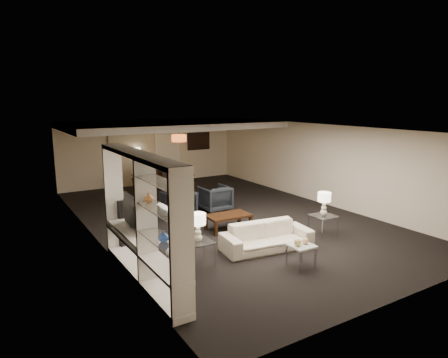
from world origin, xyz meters
name	(u,v)px	position (x,y,z in m)	size (l,w,h in m)	color
floor	(224,217)	(0.00, 0.00, 0.00)	(11.00, 11.00, 0.00)	black
ceiling	(224,128)	(0.00, 0.00, 2.50)	(7.00, 11.00, 0.02)	silver
wall_back	(150,152)	(0.00, 5.50, 1.25)	(7.00, 0.02, 2.50)	beige
wall_front	(404,228)	(0.00, -5.50, 1.25)	(7.00, 0.02, 2.50)	beige
wall_left	(94,188)	(-3.50, 0.00, 1.25)	(0.02, 11.00, 2.50)	beige
wall_right	(317,163)	(3.50, 0.00, 1.25)	(0.02, 11.00, 2.50)	beige
ceiling_soffit	(171,125)	(0.00, 3.50, 2.40)	(7.00, 4.00, 0.20)	silver
curtains	(129,155)	(-0.90, 5.42, 1.20)	(1.50, 0.12, 2.40)	beige
door	(168,155)	(0.70, 5.47, 1.05)	(0.90, 0.05, 2.10)	silver
painting	(199,141)	(2.10, 5.46, 1.55)	(0.95, 0.04, 0.65)	#142D38
media_unit	(141,219)	(-3.31, -2.60, 1.18)	(0.38, 3.40, 2.35)	white
pendant_light	(179,138)	(0.30, 3.50, 1.92)	(0.52, 0.52, 0.24)	#D8591E
sofa	(267,237)	(-0.46, -2.55, 0.29)	(2.00, 0.78, 0.59)	beige
coffee_table	(228,222)	(-0.46, -0.95, 0.20)	(1.10, 0.64, 0.39)	#311B0D
armchair_left	(178,204)	(-1.06, 0.75, 0.37)	(0.80, 0.82, 0.75)	black
armchair_right	(215,198)	(0.14, 0.75, 0.37)	(0.80, 0.82, 0.75)	black
side_table_left	(198,254)	(-2.16, -2.55, 0.26)	(0.55, 0.55, 0.51)	white
side_table_right	(323,226)	(1.24, -2.55, 0.26)	(0.55, 0.55, 0.51)	white
table_lamp_left	(198,227)	(-2.16, -2.55, 0.80)	(0.31, 0.31, 0.57)	#EFE7CA
table_lamp_right	(324,204)	(1.24, -2.55, 0.80)	(0.31, 0.31, 0.57)	beige
marble_table	(301,256)	(-0.46, -3.65, 0.23)	(0.46, 0.46, 0.46)	silver
gold_gourd_a	(298,242)	(-0.56, -3.65, 0.53)	(0.15, 0.15, 0.15)	#E0C776
gold_gourd_b	(305,241)	(-0.36, -3.65, 0.52)	(0.13, 0.13, 0.13)	#F1BC7F
television	(128,213)	(-3.28, -1.77, 1.07)	(0.14, 1.10, 0.63)	black
vase_blue	(164,236)	(-3.31, -3.60, 1.15)	(0.17, 0.17, 0.18)	#294FB1
vase_amber	(149,198)	(-3.31, -3.00, 1.64)	(0.16, 0.16, 0.17)	#C98043
floor_speaker	(122,226)	(-3.20, -0.99, 0.57)	(0.12, 0.12, 1.14)	black
dining_table	(163,185)	(-0.34, 3.48, 0.34)	(1.95, 1.09, 0.68)	black
chair_nl	(154,185)	(-0.94, 2.83, 0.51)	(0.47, 0.47, 1.02)	black
chair_nm	(171,183)	(-0.34, 2.83, 0.51)	(0.47, 0.47, 1.02)	black
chair_nr	(187,181)	(0.26, 2.83, 0.51)	(0.47, 0.47, 1.02)	black
chair_fl	(140,179)	(-0.94, 4.13, 0.51)	(0.47, 0.47, 1.02)	black
chair_fm	(156,177)	(-0.34, 4.13, 0.51)	(0.47, 0.47, 1.02)	black
chair_fr	(171,175)	(0.26, 4.13, 0.51)	(0.47, 0.47, 1.02)	black
floor_lamp	(138,167)	(-0.62, 5.20, 0.74)	(0.21, 0.21, 1.47)	black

